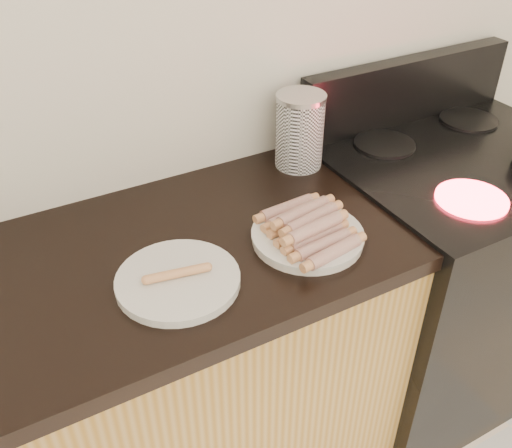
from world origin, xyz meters
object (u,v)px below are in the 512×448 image
stove (440,278)px  canister (300,131)px  side_plate (178,280)px  main_plate (307,237)px

stove → canister: bearing=154.1°
side_plate → main_plate: bearing=-0.8°
canister → side_plate: bearing=-148.0°
stove → canister: size_ratio=4.37×
stove → side_plate: 1.04m
main_plate → canister: size_ratio=1.23×
main_plate → side_plate: size_ratio=0.98×
main_plate → side_plate: bearing=179.2°
main_plate → stove: bearing=9.0°
stove → side_plate: bearing=-174.3°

